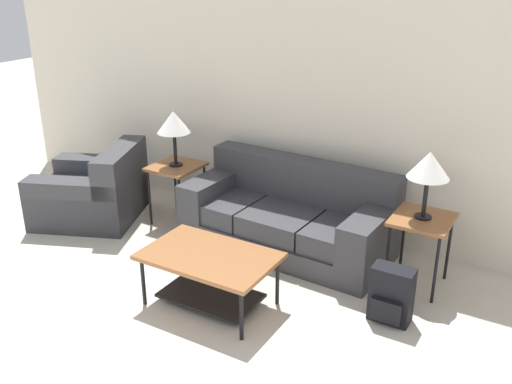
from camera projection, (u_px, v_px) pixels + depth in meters
wall_back at (335, 107)px, 5.50m from camera, size 8.53×0.06×2.60m
couch at (289, 218)px, 5.52m from camera, size 2.04×0.98×0.82m
armchair at (94, 193)px, 6.16m from camera, size 1.32×1.30×0.80m
coffee_table at (210, 267)px, 4.55m from camera, size 1.05×0.67×0.46m
side_table_left at (176, 172)px, 5.96m from camera, size 0.48×0.52×0.64m
side_table_right at (422, 225)px, 4.76m from camera, size 0.48×0.52×0.64m
table_lamp_left at (174, 123)px, 5.77m from camera, size 0.34×0.34×0.57m
table_lamp_right at (429, 166)px, 4.56m from camera, size 0.34×0.34×0.57m
backpack at (391, 295)px, 4.39m from camera, size 0.32×0.25×0.46m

